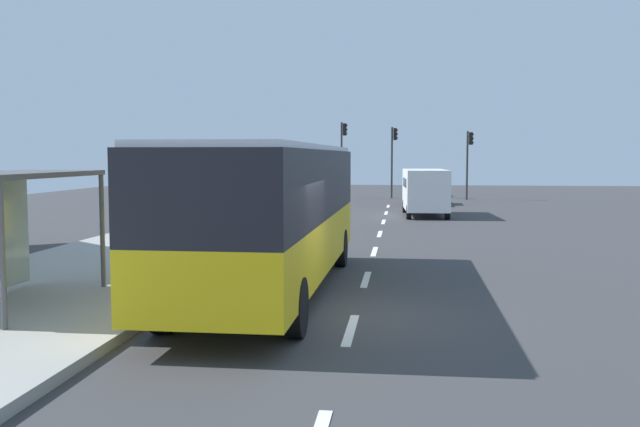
{
  "coord_description": "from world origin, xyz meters",
  "views": [
    {
      "loc": [
        1.12,
        -12.9,
        2.98
      ],
      "look_at": [
        -1.0,
        5.11,
        1.5
      ],
      "focal_mm": 39.74,
      "sensor_mm": 36.0,
      "label": 1
    }
  ],
  "objects_px": {
    "bus": "(271,209)",
    "sedan_near": "(419,186)",
    "recycling_bin_blue": "(180,253)",
    "traffic_light_median": "(393,151)",
    "traffic_light_near_side": "(469,154)",
    "bus_shelter": "(0,203)",
    "white_van": "(425,189)",
    "traffic_light_far_side": "(343,148)",
    "sedan_far": "(422,191)",
    "recycling_bin_orange": "(171,257)"
  },
  "relations": [
    {
      "from": "bus",
      "to": "traffic_light_far_side",
      "type": "relative_size",
      "value": 2.07
    },
    {
      "from": "traffic_light_median",
      "to": "traffic_light_near_side",
      "type": "bearing_deg",
      "value": -17.4
    },
    {
      "from": "white_van",
      "to": "recycling_bin_orange",
      "type": "relative_size",
      "value": 5.56
    },
    {
      "from": "sedan_far",
      "to": "recycling_bin_blue",
      "type": "relative_size",
      "value": 4.69
    },
    {
      "from": "bus",
      "to": "sedan_near",
      "type": "xyz_separation_m",
      "value": [
        4.01,
        37.77,
        -1.05
      ]
    },
    {
      "from": "sedan_far",
      "to": "traffic_light_near_side",
      "type": "height_order",
      "value": "traffic_light_near_side"
    },
    {
      "from": "bus",
      "to": "sedan_near",
      "type": "distance_m",
      "value": 38.0
    },
    {
      "from": "bus",
      "to": "traffic_light_far_side",
      "type": "distance_m",
      "value": 34.6
    },
    {
      "from": "white_van",
      "to": "sedan_far",
      "type": "bearing_deg",
      "value": 89.31
    },
    {
      "from": "white_van",
      "to": "sedan_near",
      "type": "bearing_deg",
      "value": 89.67
    },
    {
      "from": "bus",
      "to": "traffic_light_median",
      "type": "height_order",
      "value": "traffic_light_median"
    },
    {
      "from": "traffic_light_median",
      "to": "sedan_near",
      "type": "bearing_deg",
      "value": 52.15
    },
    {
      "from": "traffic_light_near_side",
      "to": "bus_shelter",
      "type": "distance_m",
      "value": 38.22
    },
    {
      "from": "bus",
      "to": "sedan_near",
      "type": "height_order",
      "value": "bus"
    },
    {
      "from": "sedan_far",
      "to": "traffic_light_near_side",
      "type": "xyz_separation_m",
      "value": [
        3.2,
        4.79,
        2.32
      ]
    },
    {
      "from": "recycling_bin_blue",
      "to": "bus_shelter",
      "type": "bearing_deg",
      "value": -119.32
    },
    {
      "from": "traffic_light_far_side",
      "to": "sedan_far",
      "type": "bearing_deg",
      "value": -45.98
    },
    {
      "from": "bus",
      "to": "recycling_bin_blue",
      "type": "height_order",
      "value": "bus"
    },
    {
      "from": "traffic_light_near_side",
      "to": "traffic_light_median",
      "type": "xyz_separation_m",
      "value": [
        -5.1,
        1.6,
        0.22
      ]
    },
    {
      "from": "sedan_near",
      "to": "traffic_light_far_side",
      "type": "distance_m",
      "value": 6.87
    },
    {
      "from": "bus",
      "to": "white_van",
      "type": "relative_size",
      "value": 2.09
    },
    {
      "from": "recycling_bin_orange",
      "to": "traffic_light_far_side",
      "type": "height_order",
      "value": "traffic_light_far_side"
    },
    {
      "from": "sedan_near",
      "to": "traffic_light_near_side",
      "type": "xyz_separation_m",
      "value": [
        3.2,
        -4.05,
        2.32
      ]
    },
    {
      "from": "sedan_near",
      "to": "recycling_bin_blue",
      "type": "distance_m",
      "value": 36.98
    },
    {
      "from": "bus",
      "to": "sedan_far",
      "type": "bearing_deg",
      "value": 82.1
    },
    {
      "from": "white_van",
      "to": "traffic_light_far_side",
      "type": "height_order",
      "value": "traffic_light_far_side"
    },
    {
      "from": "bus",
      "to": "recycling_bin_orange",
      "type": "distance_m",
      "value": 2.84
    },
    {
      "from": "sedan_far",
      "to": "traffic_light_far_side",
      "type": "height_order",
      "value": "traffic_light_far_side"
    },
    {
      "from": "traffic_light_near_side",
      "to": "bus_shelter",
      "type": "xyz_separation_m",
      "value": [
        -11.92,
        -36.3,
        -1.01
      ]
    },
    {
      "from": "recycling_bin_blue",
      "to": "traffic_light_median",
      "type": "bearing_deg",
      "value": 82.29
    },
    {
      "from": "sedan_far",
      "to": "traffic_light_far_side",
      "type": "distance_m",
      "value": 8.24
    },
    {
      "from": "sedan_near",
      "to": "traffic_light_median",
      "type": "distance_m",
      "value": 4.01
    },
    {
      "from": "recycling_bin_orange",
      "to": "sedan_far",
      "type": "bearing_deg",
      "value": 77.05
    },
    {
      "from": "white_van",
      "to": "traffic_light_far_side",
      "type": "distance_m",
      "value": 15.2
    },
    {
      "from": "white_van",
      "to": "recycling_bin_blue",
      "type": "bearing_deg",
      "value": -108.54
    },
    {
      "from": "recycling_bin_orange",
      "to": "traffic_light_near_side",
      "type": "relative_size",
      "value": 0.2
    },
    {
      "from": "traffic_light_median",
      "to": "bus_shelter",
      "type": "xyz_separation_m",
      "value": [
        -6.81,
        -37.9,
        -1.23
      ]
    },
    {
      "from": "sedan_near",
      "to": "bus",
      "type": "bearing_deg",
      "value": -96.06
    },
    {
      "from": "recycling_bin_blue",
      "to": "traffic_light_far_side",
      "type": "xyz_separation_m",
      "value": [
        1.1,
        33.16,
        2.86
      ]
    },
    {
      "from": "white_van",
      "to": "bus",
      "type": "bearing_deg",
      "value": -100.83
    },
    {
      "from": "bus",
      "to": "traffic_light_near_side",
      "type": "relative_size",
      "value": 2.37
    },
    {
      "from": "white_van",
      "to": "recycling_bin_orange",
      "type": "height_order",
      "value": "white_van"
    },
    {
      "from": "recycling_bin_orange",
      "to": "traffic_light_median",
      "type": "distance_m",
      "value": 35.07
    },
    {
      "from": "recycling_bin_blue",
      "to": "traffic_light_far_side",
      "type": "height_order",
      "value": "traffic_light_far_side"
    },
    {
      "from": "sedan_far",
      "to": "sedan_near",
      "type": "bearing_deg",
      "value": 90.01
    },
    {
      "from": "recycling_bin_blue",
      "to": "sedan_far",
      "type": "bearing_deg",
      "value": 76.73
    },
    {
      "from": "recycling_bin_orange",
      "to": "traffic_light_median",
      "type": "bearing_deg",
      "value": 82.44
    },
    {
      "from": "sedan_near",
      "to": "traffic_light_median",
      "type": "relative_size",
      "value": 0.88
    },
    {
      "from": "bus",
      "to": "sedan_far",
      "type": "distance_m",
      "value": 29.23
    },
    {
      "from": "recycling_bin_orange",
      "to": "bus_shelter",
      "type": "relative_size",
      "value": 0.24
    }
  ]
}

